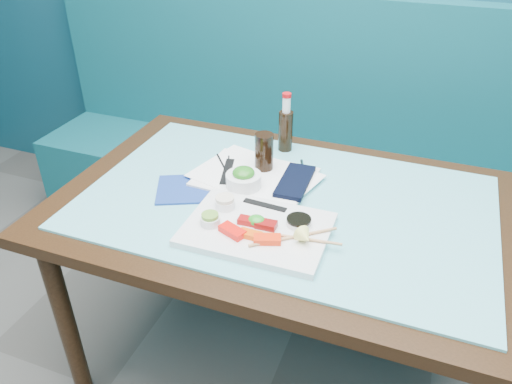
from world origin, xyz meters
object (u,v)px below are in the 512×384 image
(sashimi_plate, at_px, (257,229))
(seaweed_bowl, at_px, (244,181))
(cola_glass, at_px, (264,152))
(blue_napkin, at_px, (184,189))
(cola_bottle_body, at_px, (286,131))
(serving_tray, at_px, (255,178))
(booth_bench, at_px, (337,177))
(dining_table, at_px, (284,225))

(sashimi_plate, xyz_separation_m, seaweed_bowl, (-0.12, 0.19, 0.03))
(seaweed_bowl, bearing_deg, sashimi_plate, -58.60)
(cola_glass, bearing_deg, sashimi_plate, -73.24)
(sashimi_plate, relative_size, blue_napkin, 2.31)
(cola_glass, bearing_deg, cola_bottle_body, 85.38)
(serving_tray, bearing_deg, booth_bench, 83.27)
(serving_tray, distance_m, blue_napkin, 0.23)
(sashimi_plate, height_order, serving_tray, sashimi_plate)
(seaweed_bowl, bearing_deg, dining_table, -3.78)
(cola_glass, bearing_deg, seaweed_bowl, -98.75)
(cola_bottle_body, bearing_deg, blue_napkin, -119.17)
(sashimi_plate, xyz_separation_m, cola_glass, (-0.10, 0.32, 0.07))
(seaweed_bowl, xyz_separation_m, cola_bottle_body, (0.03, 0.31, 0.04))
(sashimi_plate, distance_m, cola_glass, 0.34)
(serving_tray, height_order, cola_bottle_body, cola_bottle_body)
(cola_bottle_body, bearing_deg, serving_tray, -95.95)
(booth_bench, height_order, cola_glass, booth_bench)
(seaweed_bowl, bearing_deg, blue_napkin, -159.77)
(sashimi_plate, bearing_deg, blue_napkin, 155.76)
(serving_tray, relative_size, cola_glass, 2.86)
(dining_table, bearing_deg, booth_bench, 90.00)
(booth_bench, bearing_deg, dining_table, -90.00)
(booth_bench, height_order, seaweed_bowl, booth_bench)
(dining_table, relative_size, sashimi_plate, 3.55)
(dining_table, relative_size, serving_tray, 3.89)
(sashimi_plate, distance_m, serving_tray, 0.29)
(blue_napkin, bearing_deg, sashimi_plate, -23.35)
(dining_table, height_order, blue_napkin, blue_napkin)
(sashimi_plate, height_order, blue_napkin, sashimi_plate)
(blue_napkin, bearing_deg, seaweed_bowl, 20.23)
(cola_glass, height_order, blue_napkin, cola_glass)
(dining_table, height_order, cola_glass, cola_glass)
(booth_bench, distance_m, serving_tray, 0.86)
(dining_table, distance_m, sashimi_plate, 0.21)
(booth_bench, bearing_deg, serving_tray, -99.82)
(sashimi_plate, height_order, cola_glass, cola_glass)
(dining_table, relative_size, seaweed_bowl, 12.57)
(dining_table, xyz_separation_m, seaweed_bowl, (-0.14, 0.01, 0.13))
(booth_bench, xyz_separation_m, cola_glass, (-0.12, -0.70, 0.46))
(serving_tray, height_order, seaweed_bowl, seaweed_bowl)
(serving_tray, distance_m, cola_bottle_body, 0.25)
(blue_napkin, bearing_deg, cola_glass, 44.84)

